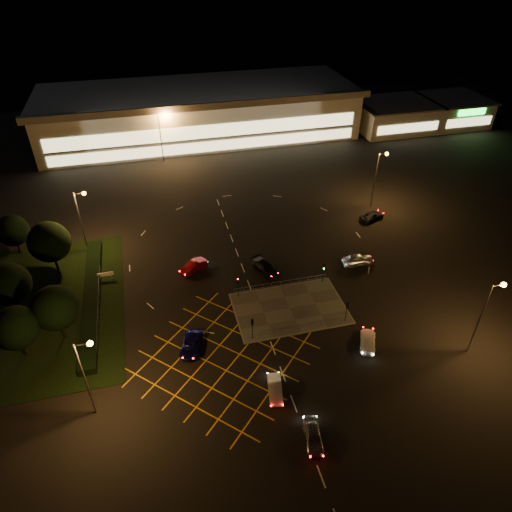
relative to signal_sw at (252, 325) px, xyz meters
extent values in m
plane|color=black|center=(4.00, 5.99, -2.37)|extent=(180.00, 180.00, 0.00)
cube|color=#4C4944|center=(6.00, 3.99, -2.31)|extent=(14.00, 9.00, 0.12)
cube|color=black|center=(-24.00, 11.99, -2.33)|extent=(18.00, 30.00, 0.08)
cube|color=black|center=(-19.00, 11.99, -1.87)|extent=(2.00, 26.00, 1.00)
cube|color=beige|center=(4.00, 67.99, 2.63)|extent=(70.00, 25.00, 10.00)
cube|color=slate|center=(4.00, 67.99, 7.83)|extent=(72.00, 26.50, 0.60)
cube|color=#FFEAA5|center=(4.00, 55.44, 2.63)|extent=(66.00, 0.20, 3.00)
cube|color=#FFEAA5|center=(4.00, 55.44, -0.57)|extent=(66.00, 0.20, 2.20)
cube|color=beige|center=(50.00, 59.99, 0.63)|extent=(18.00, 14.00, 6.00)
cube|color=slate|center=(50.00, 59.99, 3.78)|extent=(18.80, 14.80, 0.40)
cube|color=#FFEAA5|center=(50.00, 52.94, 0.23)|extent=(15.30, 0.20, 2.00)
cube|color=beige|center=(66.00, 59.99, 0.63)|extent=(14.00, 14.00, 6.00)
cube|color=slate|center=(66.00, 59.99, 3.78)|extent=(14.80, 14.80, 0.40)
cube|color=#FFEAA5|center=(66.00, 52.94, 0.23)|extent=(11.90, 0.20, 2.00)
cube|color=#19E533|center=(66.00, 52.84, 2.63)|extent=(7.00, 0.30, 1.40)
cylinder|color=slate|center=(-18.00, -6.01, 2.63)|extent=(0.20, 0.20, 10.00)
cylinder|color=slate|center=(-17.30, -6.01, 7.43)|extent=(1.40, 0.12, 0.12)
sphere|color=orange|center=(-16.60, -6.01, 7.38)|extent=(0.56, 0.56, 0.56)
cylinder|color=slate|center=(24.00, -8.01, 2.63)|extent=(0.20, 0.20, 10.00)
cylinder|color=slate|center=(24.70, -8.01, 7.43)|extent=(1.40, 0.12, 0.12)
sphere|color=orange|center=(25.40, -8.01, 7.38)|extent=(0.56, 0.56, 0.56)
cylinder|color=slate|center=(-20.00, 23.99, 2.63)|extent=(0.20, 0.20, 10.00)
cylinder|color=slate|center=(-19.30, 23.99, 7.43)|extent=(1.40, 0.12, 0.12)
sphere|color=orange|center=(-18.60, 23.99, 7.38)|extent=(0.56, 0.56, 0.56)
cylinder|color=slate|center=(28.00, 25.99, 2.63)|extent=(0.20, 0.20, 10.00)
cylinder|color=slate|center=(28.70, 25.99, 7.43)|extent=(1.40, 0.12, 0.12)
sphere|color=orange|center=(29.40, 25.99, 7.38)|extent=(0.56, 0.56, 0.56)
cylinder|color=slate|center=(-6.00, 53.99, 2.63)|extent=(0.20, 0.20, 10.00)
cylinder|color=slate|center=(-5.30, 53.99, 7.43)|extent=(1.40, 0.12, 0.12)
sphere|color=orange|center=(-4.60, 53.99, 7.38)|extent=(0.56, 0.56, 0.56)
cylinder|color=slate|center=(34.00, 55.99, 2.63)|extent=(0.20, 0.20, 10.00)
cylinder|color=slate|center=(34.70, 55.99, 7.43)|extent=(1.40, 0.12, 0.12)
sphere|color=orange|center=(35.40, 55.99, 7.38)|extent=(0.56, 0.56, 0.56)
cylinder|color=black|center=(0.00, -0.01, -0.75)|extent=(0.10, 0.10, 3.00)
cube|color=black|center=(0.00, -0.01, 0.45)|extent=(0.28, 0.18, 0.90)
sphere|color=#19FF33|center=(0.00, 0.12, 0.45)|extent=(0.16, 0.16, 0.16)
cylinder|color=black|center=(12.00, -0.01, -0.75)|extent=(0.10, 0.10, 3.00)
cube|color=black|center=(12.00, -0.01, 0.45)|extent=(0.28, 0.18, 0.90)
sphere|color=#19FF33|center=(12.00, 0.12, 0.45)|extent=(0.16, 0.16, 0.16)
cylinder|color=black|center=(0.00, 7.99, -0.75)|extent=(0.10, 0.10, 3.00)
cube|color=black|center=(0.00, 7.99, 0.45)|extent=(0.28, 0.18, 0.90)
sphere|color=#FF0C0C|center=(0.00, 7.86, 0.45)|extent=(0.16, 0.16, 0.16)
cylinder|color=black|center=(12.00, 7.99, -0.75)|extent=(0.10, 0.10, 3.00)
cube|color=black|center=(12.00, 7.99, 0.45)|extent=(0.28, 0.18, 0.90)
sphere|color=#19FF33|center=(12.00, 7.86, 0.45)|extent=(0.16, 0.16, 0.16)
cylinder|color=black|center=(-26.00, 3.99, -1.11)|extent=(0.36, 0.36, 2.52)
sphere|color=black|center=(-26.00, 3.99, 1.97)|extent=(5.04, 5.04, 5.04)
cylinder|color=black|center=(-28.00, 11.99, -1.02)|extent=(0.36, 0.36, 2.70)
sphere|color=black|center=(-28.00, 11.99, 2.28)|extent=(5.40, 5.40, 5.40)
cylinder|color=black|center=(-24.00, 19.99, -0.93)|extent=(0.36, 0.36, 2.88)
sphere|color=black|center=(-24.00, 19.99, 2.59)|extent=(5.76, 5.76, 5.76)
cylinder|color=black|center=(-30.00, 25.99, -1.20)|extent=(0.36, 0.36, 2.34)
sphere|color=black|center=(-30.00, 25.99, 1.66)|extent=(4.68, 4.68, 4.68)
cylinder|color=black|center=(-22.00, 5.99, -1.02)|extent=(0.36, 0.36, 2.70)
sphere|color=black|center=(-22.00, 5.99, 2.28)|extent=(5.40, 5.40, 5.40)
imported|color=#A9ABB0|center=(2.49, -14.40, -1.67)|extent=(2.39, 4.33, 1.40)
imported|color=silver|center=(0.46, -8.20, -1.72)|extent=(2.07, 4.13, 1.30)
imported|color=#0D0E53|center=(-7.32, 0.26, -1.72)|extent=(3.47, 5.08, 1.29)
imported|color=black|center=(5.02, 12.40, -1.64)|extent=(3.77, 5.39, 1.45)
imported|color=silver|center=(18.64, 10.81, -1.58)|extent=(4.73, 2.09, 1.58)
imported|color=maroon|center=(-4.99, 15.20, -1.66)|extent=(4.43, 3.58, 1.42)
imported|color=black|center=(26.30, 21.97, -1.74)|extent=(4.98, 3.60, 1.26)
imported|color=white|center=(13.05, -4.23, -1.74)|extent=(3.49, 4.66, 1.26)
camera|label=1|loc=(-9.03, -37.53, 38.08)|focal=32.00mm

